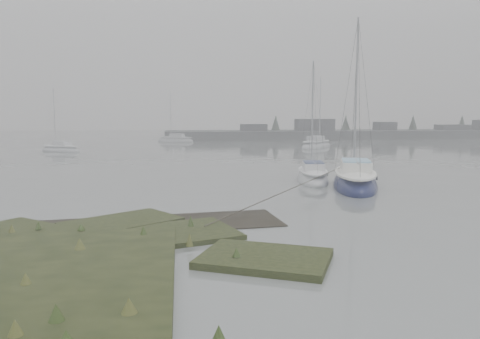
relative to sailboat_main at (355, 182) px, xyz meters
name	(u,v)px	position (x,y,z in m)	size (l,w,h in m)	color
ground	(199,159)	(-7.94, 18.02, -0.32)	(160.00, 160.00, 0.00)	slate
far_shoreline	(353,134)	(18.91, 49.91, 0.53)	(60.00, 8.00, 4.15)	#4C4F51
sailboat_main	(355,182)	(0.00, 0.00, 0.00)	(4.42, 7.63, 10.23)	#0F143E
sailboat_white	(313,177)	(-1.67, 2.66, -0.07)	(2.81, 5.85, 7.92)	silver
sailboat_far_a	(61,150)	(-22.64, 28.09, -0.09)	(5.33, 4.27, 7.39)	silver
sailboat_far_b	(316,145)	(6.85, 30.41, -0.03)	(6.02, 6.31, 9.27)	silver
sailboat_far_c	(176,140)	(-10.28, 44.49, -0.07)	(5.90, 3.97, 7.95)	#B3B7BD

